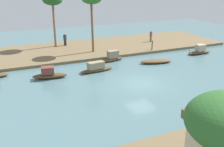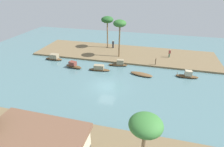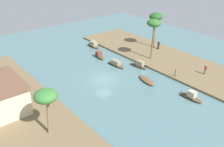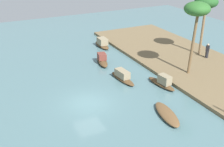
{
  "view_description": "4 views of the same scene",
  "coord_description": "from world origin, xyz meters",
  "px_view_note": "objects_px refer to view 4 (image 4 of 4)",
  "views": [
    {
      "loc": [
        12.11,
        20.48,
        9.42
      ],
      "look_at": [
        2.58,
        -1.14,
        0.97
      ],
      "focal_mm": 42.82,
      "sensor_mm": 36.0,
      "label": 1
    },
    {
      "loc": [
        -6.77,
        23.08,
        14.52
      ],
      "look_at": [
        -0.26,
        -2.28,
        1.08
      ],
      "focal_mm": 29.37,
      "sensor_mm": 36.0,
      "label": 2
    },
    {
      "loc": [
        -28.52,
        21.4,
        19.04
      ],
      "look_at": [
        -0.84,
        -1.08,
        1.09
      ],
      "focal_mm": 40.46,
      "sensor_mm": 36.0,
      "label": 3
    },
    {
      "loc": [
        -20.23,
        7.73,
        12.73
      ],
      "look_at": [
        3.25,
        -3.92,
        0.74
      ],
      "focal_mm": 45.47,
      "sensor_mm": 36.0,
      "label": 4
    }
  ],
  "objects_px": {
    "sampan_open_hull": "(123,76)",
    "sampan_with_red_awning": "(102,43)",
    "palm_tree_left_near": "(197,11)",
    "sampan_downstream_large": "(163,82)",
    "sampan_upstream_small": "(102,60)",
    "sampan_foreground": "(167,114)",
    "palm_tree_left_far": "(206,3)",
    "person_on_near_bank": "(207,52)"
  },
  "relations": [
    {
      "from": "person_on_near_bank",
      "to": "sampan_open_hull",
      "type": "bearing_deg",
      "value": -119.97
    },
    {
      "from": "sampan_open_hull",
      "to": "person_on_near_bank",
      "type": "bearing_deg",
      "value": -93.3
    },
    {
      "from": "sampan_foreground",
      "to": "sampan_open_hull",
      "type": "distance_m",
      "value": 7.53
    },
    {
      "from": "sampan_foreground",
      "to": "palm_tree_left_far",
      "type": "xyz_separation_m",
      "value": [
        9.26,
        -11.73,
        6.32
      ]
    },
    {
      "from": "sampan_upstream_small",
      "to": "sampan_with_red_awning",
      "type": "bearing_deg",
      "value": -12.87
    },
    {
      "from": "sampan_with_red_awning",
      "to": "palm_tree_left_far",
      "type": "xyz_separation_m",
      "value": [
        -8.67,
        -9.28,
        6.06
      ]
    },
    {
      "from": "sampan_with_red_awning",
      "to": "person_on_near_bank",
      "type": "distance_m",
      "value": 13.6
    },
    {
      "from": "sampan_open_hull",
      "to": "palm_tree_left_far",
      "type": "xyz_separation_m",
      "value": [
        1.73,
        -11.75,
        6.12
      ]
    },
    {
      "from": "palm_tree_left_near",
      "to": "sampan_downstream_large",
      "type": "bearing_deg",
      "value": 101.66
    },
    {
      "from": "sampan_upstream_small",
      "to": "sampan_downstream_large",
      "type": "distance_m",
      "value": 8.45
    },
    {
      "from": "sampan_open_hull",
      "to": "palm_tree_left_near",
      "type": "relative_size",
      "value": 0.53
    },
    {
      "from": "person_on_near_bank",
      "to": "palm_tree_left_near",
      "type": "distance_m",
      "value": 7.88
    },
    {
      "from": "sampan_upstream_small",
      "to": "person_on_near_bank",
      "type": "distance_m",
      "value": 12.54
    },
    {
      "from": "sampan_downstream_large",
      "to": "person_on_near_bank",
      "type": "bearing_deg",
      "value": -76.34
    },
    {
      "from": "sampan_open_hull",
      "to": "sampan_with_red_awning",
      "type": "distance_m",
      "value": 10.69
    },
    {
      "from": "sampan_foreground",
      "to": "sampan_open_hull",
      "type": "height_order",
      "value": "sampan_open_hull"
    },
    {
      "from": "sampan_downstream_large",
      "to": "palm_tree_left_near",
      "type": "height_order",
      "value": "palm_tree_left_near"
    },
    {
      "from": "sampan_open_hull",
      "to": "person_on_near_bank",
      "type": "height_order",
      "value": "person_on_near_bank"
    },
    {
      "from": "sampan_foreground",
      "to": "sampan_downstream_large",
      "type": "height_order",
      "value": "sampan_downstream_large"
    },
    {
      "from": "palm_tree_left_far",
      "to": "sampan_open_hull",
      "type": "bearing_deg",
      "value": 98.38
    },
    {
      "from": "sampan_foreground",
      "to": "person_on_near_bank",
      "type": "xyz_separation_m",
      "value": [
        7.9,
        -11.61,
        0.86
      ]
    },
    {
      "from": "sampan_downstream_large",
      "to": "sampan_with_red_awning",
      "type": "height_order",
      "value": "sampan_downstream_large"
    },
    {
      "from": "sampan_downstream_large",
      "to": "palm_tree_left_near",
      "type": "bearing_deg",
      "value": -85.43
    },
    {
      "from": "sampan_open_hull",
      "to": "sampan_with_red_awning",
      "type": "relative_size",
      "value": 1.06
    },
    {
      "from": "person_on_near_bank",
      "to": "palm_tree_left_far",
      "type": "distance_m",
      "value": 5.62
    },
    {
      "from": "sampan_downstream_large",
      "to": "sampan_upstream_small",
      "type": "bearing_deg",
      "value": 12.67
    },
    {
      "from": "sampan_with_red_awning",
      "to": "sampan_foreground",
      "type": "bearing_deg",
      "value": 173.9
    },
    {
      "from": "person_on_near_bank",
      "to": "palm_tree_left_near",
      "type": "bearing_deg",
      "value": -94.03
    },
    {
      "from": "sampan_upstream_small",
      "to": "sampan_foreground",
      "type": "bearing_deg",
      "value": -168.08
    },
    {
      "from": "person_on_near_bank",
      "to": "palm_tree_left_near",
      "type": "relative_size",
      "value": 0.24
    },
    {
      "from": "person_on_near_bank",
      "to": "sampan_with_red_awning",
      "type": "bearing_deg",
      "value": -169.4
    },
    {
      "from": "person_on_near_bank",
      "to": "palm_tree_left_near",
      "type": "xyz_separation_m",
      "value": [
        -2.49,
        4.73,
        5.79
      ]
    },
    {
      "from": "sampan_downstream_large",
      "to": "palm_tree_left_far",
      "type": "xyz_separation_m",
      "value": [
        4.69,
        -8.9,
        6.09
      ]
    },
    {
      "from": "sampan_foreground",
      "to": "sampan_open_hull",
      "type": "relative_size",
      "value": 1.02
    },
    {
      "from": "sampan_downstream_large",
      "to": "palm_tree_left_far",
      "type": "distance_m",
      "value": 11.76
    },
    {
      "from": "sampan_downstream_large",
      "to": "sampan_foreground",
      "type": "bearing_deg",
      "value": 141.23
    },
    {
      "from": "sampan_downstream_large",
      "to": "palm_tree_left_far",
      "type": "relative_size",
      "value": 0.52
    },
    {
      "from": "sampan_downstream_large",
      "to": "palm_tree_left_far",
      "type": "height_order",
      "value": "palm_tree_left_far"
    },
    {
      "from": "sampan_with_red_awning",
      "to": "palm_tree_left_near",
      "type": "xyz_separation_m",
      "value": [
        -12.52,
        -4.43,
        6.39
      ]
    },
    {
      "from": "sampan_upstream_small",
      "to": "sampan_with_red_awning",
      "type": "height_order",
      "value": "sampan_with_red_awning"
    },
    {
      "from": "palm_tree_left_near",
      "to": "sampan_with_red_awning",
      "type": "bearing_deg",
      "value": 19.5
    },
    {
      "from": "palm_tree_left_near",
      "to": "palm_tree_left_far",
      "type": "distance_m",
      "value": 6.2
    }
  ]
}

